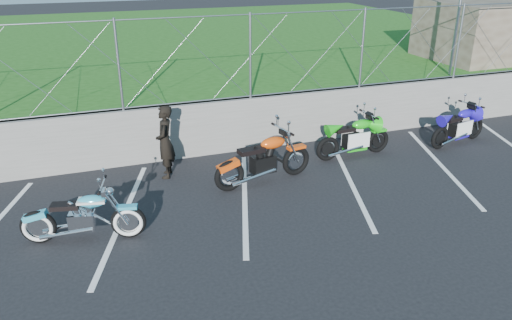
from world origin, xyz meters
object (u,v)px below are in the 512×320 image
object	(u,v)px
cruiser_turquoise	(84,218)
person_standing	(165,142)
naked_orange	(265,161)
sportbike_green	(355,139)
sportbike_blue	(459,127)

from	to	relation	value
cruiser_turquoise	person_standing	distance (m)	2.82
cruiser_turquoise	naked_orange	world-z (taller)	naked_orange
sportbike_green	sportbike_blue	world-z (taller)	sportbike_green
cruiser_turquoise	person_standing	world-z (taller)	person_standing
naked_orange	sportbike_green	xyz separation A→B (m)	(2.53, 0.65, -0.05)
cruiser_turquoise	naked_orange	bearing A→B (deg)	29.98
naked_orange	sportbike_blue	xyz separation A→B (m)	(5.47, 0.50, -0.05)
cruiser_turquoise	sportbike_green	size ratio (longest dim) A/B	1.03
naked_orange	person_standing	world-z (taller)	person_standing
sportbike_green	sportbike_blue	xyz separation A→B (m)	(2.94, -0.15, -0.01)
cruiser_turquoise	sportbike_blue	xyz separation A→B (m)	(9.16, 1.62, 0.02)
naked_orange	person_standing	distance (m)	2.19
naked_orange	sportbike_blue	size ratio (longest dim) A/B	1.18
person_standing	naked_orange	bearing A→B (deg)	77.17
cruiser_turquoise	sportbike_green	distance (m)	6.47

